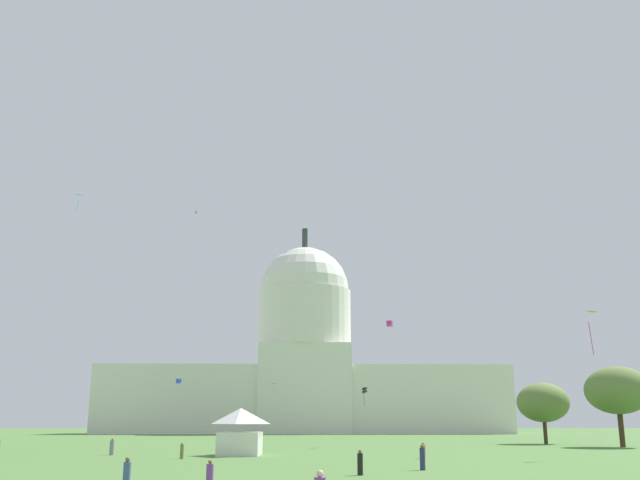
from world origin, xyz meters
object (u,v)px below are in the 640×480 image
Objects in this scene: person_orange_mid_right at (423,451)px; kite_blue_low at (179,381)px; person_black_back_left at (360,463)px; kite_cyan_high at (78,197)px; person_navy_lawn_far_right at (422,458)px; kite_magenta_low at (390,324)px; kite_orange_high at (196,212)px; event_tent at (240,432)px; tree_east_mid at (543,402)px; person_denim_back_right at (127,474)px; kite_black_low at (365,390)px; person_grey_lawn_far_left at (112,448)px; capitol_building at (304,367)px; person_olive_near_tent at (182,451)px; kite_gold_low at (588,317)px; person_purple_back_center at (210,477)px; kite_pink_low at (275,385)px; tree_east_near at (617,390)px.

kite_blue_low reaches higher than person_orange_mid_right.
person_black_back_left is 99.53m from kite_cyan_high.
person_navy_lawn_far_right is 146.79m from kite_blue_low.
kite_orange_high is (-36.98, 51.14, 32.26)m from kite_magenta_low.
tree_east_mid reaches higher than event_tent.
kite_black_low is at bearing -18.56° from person_denim_back_right.
person_orange_mid_right is 39.73m from kite_magenta_low.
kite_blue_low reaches higher than event_tent.
kite_cyan_high reaches higher than person_grey_lawn_far_left.
tree_east_mid is (36.66, -105.17, -13.23)m from capitol_building.
person_black_back_left is (14.84, -21.68, 0.03)m from person_olive_near_tent.
person_purple_back_center is at bearing 20.45° from kite_gold_low.
person_olive_near_tent is at bearing -3.74° from person_denim_back_right.
person_denim_back_right is at bearing -107.83° from kite_pink_low.
person_olive_near_tent is (8.55, -8.26, -0.06)m from person_grey_lawn_far_left.
person_orange_mid_right is 36.50m from person_purple_back_center.
person_grey_lawn_far_left is 120.85m from kite_pink_low.
kite_pink_low is at bearing -92.09° from person_grey_lawn_far_left.
person_navy_lawn_far_right is 0.45× the size of kite_black_low.
kite_gold_low is (33.80, 32.35, 12.94)m from person_purple_back_center.
kite_blue_low is (-11.43, 115.61, 13.20)m from person_grey_lawn_far_left.
person_olive_near_tent is 22.90m from person_orange_mid_right.
person_navy_lawn_far_right is 1.68× the size of kite_magenta_low.
capitol_building reaches higher than kite_cyan_high.
capitol_building is 151.63m from person_orange_mid_right.
kite_gold_low is at bearing 92.36° from person_black_back_left.
kite_black_low is at bearing -177.61° from kite_cyan_high.
kite_orange_high is at bearing -41.32° from person_purple_back_center.
tree_east_near is 80.25m from person_purple_back_center.
kite_orange_high reaches higher than person_grey_lawn_far_left.
person_olive_near_tent is (-50.47, -45.13, -5.68)m from tree_east_mid.
kite_black_low is (11.24, 109.92, 9.32)m from person_black_back_left.
person_black_back_left is at bearing -102.93° from kite_pink_low.
kite_gold_low is at bearing -41.33° from kite_magenta_low.
person_grey_lawn_far_left is 1.60× the size of kite_magenta_low.
kite_black_low is (55.59, 31.76, -33.46)m from kite_cyan_high.
kite_blue_low is at bearing -87.04° from person_navy_lawn_far_right.
person_denim_back_right reaches higher than person_black_back_left.
capitol_building reaches higher than person_olive_near_tent.
kite_black_low is at bearing 152.97° from person_olive_near_tent.
person_grey_lawn_far_left is at bearing -148.01° from tree_east_mid.
capitol_building is 168.27m from person_navy_lawn_far_right.
tree_east_mid is 2.77× the size of kite_gold_low.
kite_cyan_high is (-49.33, 73.28, 42.69)m from person_navy_lawn_far_right.
tree_east_near is 6.44× the size of person_grey_lawn_far_left.
kite_cyan_high reaches higher than kite_gold_low.
person_navy_lawn_far_right is (28.37, -25.07, 0.06)m from person_grey_lawn_far_left.
person_navy_lawn_far_right is at bearing 39.15° from person_olive_near_tent.
kite_black_low is (-13.95, 88.21, -3.57)m from kite_gold_low.
person_grey_lawn_far_left is 37.86m from person_navy_lawn_far_right.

